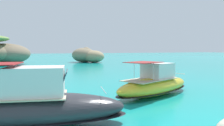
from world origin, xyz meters
TOP-DOWN VIEW (x-y plane):
  - islet_small at (8.02, 61.03)m, footprint 10.06×11.89m
  - motorboat_charcoal at (-12.06, 7.51)m, footprint 10.90×5.56m
  - motorboat_yellow at (-1.44, 11.70)m, footprint 9.70×6.04m

SIDE VIEW (x-z plane):
  - motorboat_yellow at x=-1.44m, z-range -0.53..2.39m
  - motorboat_charcoal at x=-12.06m, z-range -0.60..2.67m
  - islet_small at x=8.02m, z-range -0.20..4.32m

